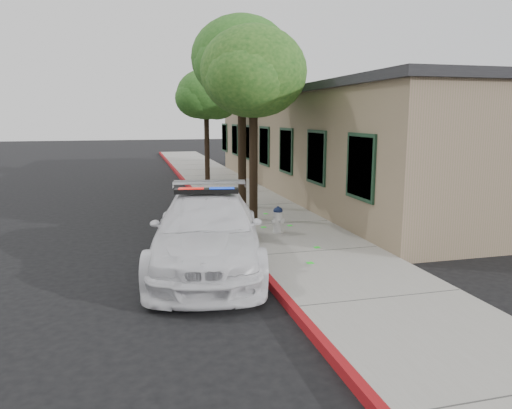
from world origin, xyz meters
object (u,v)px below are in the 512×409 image
object	(u,v)px
street_tree_mid	(241,64)
street_tree_far	(207,97)
clapboard_building	(350,142)
fire_hydrant	(278,219)
street_tree_near	(254,76)
police_car	(207,231)

from	to	relation	value
street_tree_mid	street_tree_far	size ratio (longest dim) A/B	1.19
clapboard_building	fire_hydrant	bearing A→B (deg)	-127.28
fire_hydrant	street_tree_near	xyz separation A→B (m)	(-0.21, 1.75, 3.82)
police_car	street_tree_mid	size ratio (longest dim) A/B	0.93
fire_hydrant	street_tree_far	size ratio (longest dim) A/B	0.13
street_tree_mid	street_tree_far	world-z (taller)	street_tree_mid
clapboard_building	street_tree_near	world-z (taller)	street_tree_near
fire_hydrant	street_tree_far	world-z (taller)	street_tree_far
street_tree_mid	street_tree_near	bearing A→B (deg)	-93.43
clapboard_building	police_car	distance (m)	11.92
clapboard_building	street_tree_far	bearing A→B (deg)	143.13
police_car	fire_hydrant	bearing A→B (deg)	52.74
clapboard_building	street_tree_mid	bearing A→B (deg)	-149.80
street_tree_near	street_tree_far	world-z (taller)	street_tree_near
street_tree_far	street_tree_near	bearing A→B (deg)	-90.63
clapboard_building	street_tree_far	distance (m)	7.16
fire_hydrant	street_tree_far	bearing A→B (deg)	71.51
police_car	fire_hydrant	xyz separation A→B (m)	(2.20, 2.01, -0.30)
street_tree_near	street_tree_far	distance (m)	9.45
clapboard_building	street_tree_near	distance (m)	8.04
fire_hydrant	street_tree_mid	size ratio (longest dim) A/B	0.11
police_car	street_tree_far	distance (m)	13.78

